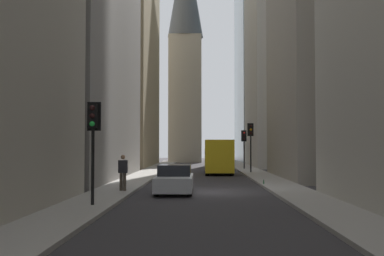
{
  "coord_description": "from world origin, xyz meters",
  "views": [
    {
      "loc": [
        -23.62,
        0.11,
        2.34
      ],
      "look_at": [
        13.22,
        0.79,
        3.8
      ],
      "focal_mm": 42.91,
      "sensor_mm": 36.0,
      "label": 1
    }
  ],
  "objects": [
    {
      "name": "traffic_light_midblock",
      "position": [
        21.46,
        -4.18,
        2.9
      ],
      "size": [
        0.43,
        0.52,
        3.76
      ],
      "color": "black",
      "rests_on": "sidewalk_left"
    },
    {
      "name": "delivery_truck",
      "position": [
        15.03,
        -1.4,
        1.46
      ],
      "size": [
        6.46,
        2.25,
        2.84
      ],
      "color": "yellow",
      "rests_on": "ground_plane"
    },
    {
      "name": "traffic_light_foreground",
      "position": [
        -6.44,
        4.16,
        2.99
      ],
      "size": [
        0.43,
        0.52,
        3.89
      ],
      "color": "black",
      "rests_on": "sidewalk_right"
    },
    {
      "name": "ground_plane",
      "position": [
        0.0,
        0.0,
        0.0
      ],
      "size": [
        135.0,
        135.0,
        0.0
      ],
      "primitive_type": "plane",
      "color": "#302D30"
    },
    {
      "name": "building_left_far",
      "position": [
        28.99,
        -10.6,
        13.55
      ],
      "size": [
        13.31,
        10.0,
        27.09
      ],
      "color": "#B7B2A5",
      "rests_on": "ground_plane"
    },
    {
      "name": "pedestrian",
      "position": [
        -0.98,
        3.94,
        1.11
      ],
      "size": [
        0.26,
        0.44,
        1.77
      ],
      "color": "#473D33",
      "rests_on": "sidewalk_right"
    },
    {
      "name": "traffic_light_far_junction",
      "position": [
        15.31,
        -4.15,
        3.19
      ],
      "size": [
        0.43,
        0.52,
        4.15
      ],
      "color": "black",
      "rests_on": "sidewalk_left"
    },
    {
      "name": "church_spire",
      "position": [
        43.06,
        2.31,
        17.74
      ],
      "size": [
        5.18,
        5.18,
        33.87
      ],
      "color": "#A8A091",
      "rests_on": "ground_plane"
    },
    {
      "name": "discarded_bottle",
      "position": [
        3.12,
        -3.56,
        0.25
      ],
      "size": [
        0.07,
        0.07,
        0.27
      ],
      "color": "#236033",
      "rests_on": "sidewalk_left"
    },
    {
      "name": "sidewalk_left",
      "position": [
        0.0,
        -4.5,
        0.07
      ],
      "size": [
        90.0,
        2.2,
        0.14
      ],
      "primitive_type": "cube",
      "color": "gray",
      "rests_on": "ground_plane"
    },
    {
      "name": "building_right_midfar",
      "position": [
        8.43,
        10.6,
        9.87
      ],
      "size": [
        18.96,
        10.0,
        19.74
      ],
      "color": "gray",
      "rests_on": "ground_plane"
    },
    {
      "name": "building_right_far",
      "position": [
        28.71,
        10.6,
        15.79
      ],
      "size": [
        17.08,
        10.0,
        31.57
      ],
      "color": "#9E8966",
      "rests_on": "ground_plane"
    },
    {
      "name": "sidewalk_right",
      "position": [
        0.0,
        4.5,
        0.07
      ],
      "size": [
        90.0,
        2.2,
        0.14
      ],
      "primitive_type": "cube",
      "color": "gray",
      "rests_on": "ground_plane"
    },
    {
      "name": "sedan_silver",
      "position": [
        -0.75,
        1.4,
        0.66
      ],
      "size": [
        4.3,
        1.78,
        1.42
      ],
      "color": "#B7BABF",
      "rests_on": "ground_plane"
    }
  ]
}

